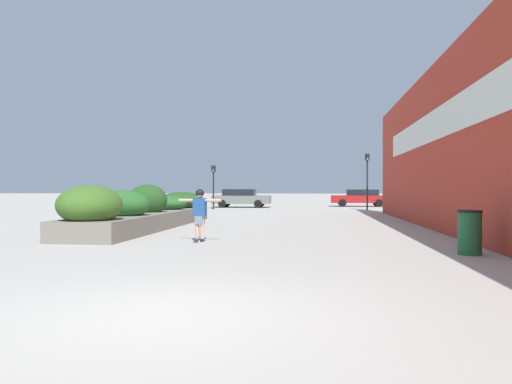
# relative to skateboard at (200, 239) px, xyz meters

# --- Properties ---
(ground_plane) EXTENTS (300.00, 300.00, 0.00)m
(ground_plane) POSITION_rel_skateboard_xyz_m (1.43, -7.89, -0.07)
(ground_plane) COLOR #ADA89E
(building_wall_right) EXTENTS (0.67, 33.51, 5.81)m
(building_wall_right) POSITION_rel_skateboard_xyz_m (7.53, 0.92, 2.85)
(building_wall_right) COLOR #B23323
(building_wall_right) RESTS_ON ground_plane
(planter_box) EXTENTS (2.12, 11.50, 1.62)m
(planter_box) POSITION_rel_skateboard_xyz_m (-3.07, 4.50, 0.57)
(planter_box) COLOR slate
(planter_box) RESTS_ON ground_plane
(skateboard) EXTENTS (0.28, 0.61, 0.09)m
(skateboard) POSITION_rel_skateboard_xyz_m (0.00, 0.00, 0.00)
(skateboard) COLOR navy
(skateboard) RESTS_ON ground_plane
(skateboarder) EXTENTS (1.26, 0.36, 1.36)m
(skateboarder) POSITION_rel_skateboard_xyz_m (0.00, -0.00, 0.85)
(skateboarder) COLOR tan
(skateboarder) RESTS_ON skateboard
(trash_bin) EXTENTS (0.53, 0.53, 0.98)m
(trash_bin) POSITION_rel_skateboard_xyz_m (6.54, -1.93, 0.43)
(trash_bin) COLOR #1E5B33
(trash_bin) RESTS_ON ground_plane
(car_leftmost) EXTENTS (4.68, 1.87, 1.40)m
(car_leftmost) POSITION_rel_skateboard_xyz_m (6.85, 28.43, 0.68)
(car_leftmost) COLOR maroon
(car_leftmost) RESTS_ON ground_plane
(car_center_left) EXTENTS (4.48, 2.06, 1.43)m
(car_center_left) POSITION_rel_skateboard_xyz_m (-2.61, 25.17, 0.69)
(car_center_left) COLOR slate
(car_center_left) RESTS_ON ground_plane
(car_center_right) EXTENTS (4.11, 2.06, 1.43)m
(car_center_right) POSITION_rel_skateboard_xyz_m (15.27, 25.62, 0.69)
(car_center_right) COLOR #BCBCC1
(car_center_right) RESTS_ON ground_plane
(traffic_light_left) EXTENTS (0.28, 0.30, 3.12)m
(traffic_light_left) POSITION_rel_skateboard_xyz_m (-4.04, 21.37, 2.08)
(traffic_light_left) COLOR black
(traffic_light_left) RESTS_ON ground_plane
(traffic_light_right) EXTENTS (0.28, 0.30, 3.84)m
(traffic_light_right) POSITION_rel_skateboard_xyz_m (6.65, 21.03, 2.52)
(traffic_light_right) COLOR black
(traffic_light_right) RESTS_ON ground_plane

